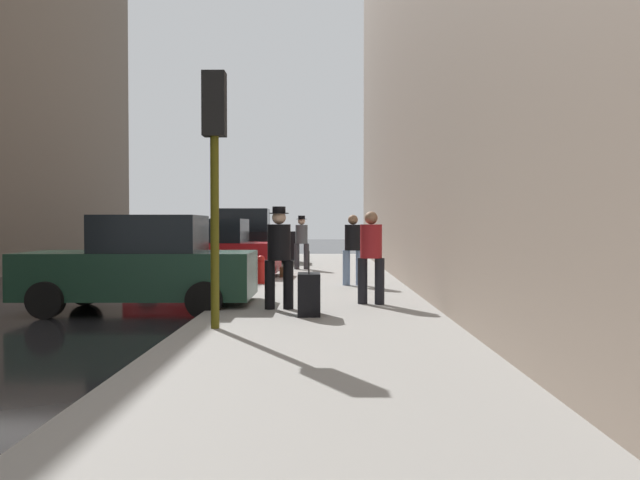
% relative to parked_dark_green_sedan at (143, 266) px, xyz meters
% --- Properties ---
extents(ground_plane, '(120.00, 120.00, 0.00)m').
position_rel_parked_dark_green_sedan_xyz_m(ground_plane, '(-2.65, 0.26, -0.85)').
color(ground_plane, black).
extents(sidewalk, '(4.00, 40.00, 0.15)m').
position_rel_parked_dark_green_sedan_xyz_m(sidewalk, '(3.35, 0.26, -0.77)').
color(sidewalk, gray).
rests_on(sidewalk, ground_plane).
extents(parked_dark_green_sedan, '(4.22, 2.09, 1.79)m').
position_rel_parked_dark_green_sedan_xyz_m(parked_dark_green_sedan, '(0.00, 0.00, 0.00)').
color(parked_dark_green_sedan, '#193828').
rests_on(parked_dark_green_sedan, ground_plane).
extents(parked_red_hatchback, '(4.27, 2.18, 1.79)m').
position_rel_parked_dark_green_sedan_xyz_m(parked_red_hatchback, '(-0.00, 6.30, 0.00)').
color(parked_red_hatchback, '#B2191E').
rests_on(parked_red_hatchback, ground_plane).
extents(parked_black_suv, '(4.64, 2.14, 2.25)m').
position_rel_parked_dark_green_sedan_xyz_m(parked_black_suv, '(-0.00, 12.77, 0.18)').
color(parked_black_suv, black).
rests_on(parked_black_suv, ground_plane).
extents(fire_hydrant, '(0.42, 0.22, 0.70)m').
position_rel_parked_dark_green_sedan_xyz_m(fire_hydrant, '(1.80, 3.93, -0.35)').
color(fire_hydrant, red).
rests_on(fire_hydrant, sidewalk).
extents(traffic_light, '(0.32, 0.32, 3.60)m').
position_rel_parked_dark_green_sedan_xyz_m(traffic_light, '(1.85, -2.81, 1.91)').
color(traffic_light, '#514C0F').
rests_on(traffic_light, sidewalk).
extents(pedestrian_with_fedora, '(0.51, 0.42, 1.78)m').
position_rel_parked_dark_green_sedan_xyz_m(pedestrian_with_fedora, '(2.61, -0.80, 0.29)').
color(pedestrian_with_fedora, black).
rests_on(pedestrian_with_fedora, sidewalk).
extents(pedestrian_in_red_jacket, '(0.53, 0.50, 1.71)m').
position_rel_parked_dark_green_sedan_xyz_m(pedestrian_in_red_jacket, '(4.25, -0.09, 0.26)').
color(pedestrian_in_red_jacket, black).
rests_on(pedestrian_in_red_jacket, sidewalk).
extents(pedestrian_in_jeans, '(0.51, 0.42, 1.71)m').
position_rel_parked_dark_green_sedan_xyz_m(pedestrian_in_jeans, '(4.08, 3.52, 0.26)').
color(pedestrian_in_jeans, '#728CB2').
rests_on(pedestrian_in_jeans, sidewalk).
extents(pedestrian_with_beanie, '(0.51, 0.42, 1.78)m').
position_rel_parked_dark_green_sedan_xyz_m(pedestrian_with_beanie, '(2.62, 9.04, 0.29)').
color(pedestrian_with_beanie, '#333338').
rests_on(pedestrian_with_beanie, sidewalk).
extents(rolling_suitcase, '(0.38, 0.57, 1.04)m').
position_rel_parked_dark_green_sedan_xyz_m(rolling_suitcase, '(3.14, -1.53, -0.36)').
color(rolling_suitcase, black).
rests_on(rolling_suitcase, sidewalk).
extents(duffel_bag, '(0.32, 0.44, 0.28)m').
position_rel_parked_dark_green_sedan_xyz_m(duffel_bag, '(2.29, 6.05, -0.56)').
color(duffel_bag, '#472D19').
rests_on(duffel_bag, sidewalk).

